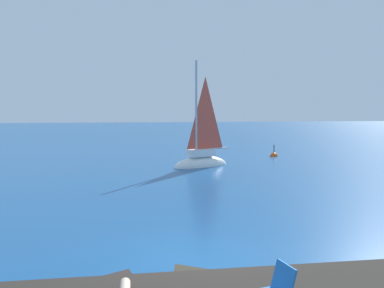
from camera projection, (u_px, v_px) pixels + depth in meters
ground_plane at (193, 261)px, 9.77m from camera, size 160.00×160.00×0.00m
sailboat_near at (201, 160)px, 24.88m from camera, size 3.94×2.68×7.14m
marker_buoy at (274, 156)px, 29.78m from camera, size 0.56×0.56×1.13m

